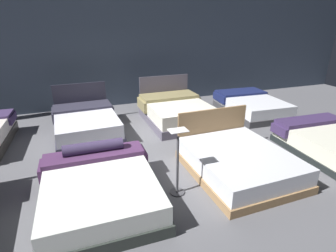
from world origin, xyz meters
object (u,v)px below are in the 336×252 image
(bed_5, at_px, (86,123))
(bed_7, at_px, (251,105))
(bed_3, at_px, (336,144))
(bed_1, at_px, (100,189))
(bed_6, at_px, (176,111))
(price_sign, at_px, (177,170))
(bed_2, at_px, (238,161))

(bed_5, xyz_separation_m, bed_7, (4.73, -0.10, -0.02))
(bed_3, height_order, bed_5, bed_5)
(bed_1, xyz_separation_m, bed_6, (2.35, 2.88, 0.05))
(bed_1, xyz_separation_m, bed_5, (-0.01, 2.88, 0.01))
(bed_5, bearing_deg, bed_3, -34.22)
(bed_5, bearing_deg, bed_6, -2.60)
(bed_5, height_order, bed_7, bed_5)
(bed_3, bearing_deg, bed_1, -178.01)
(bed_7, relative_size, price_sign, 2.01)
(bed_6, distance_m, price_sign, 3.26)
(bed_6, bearing_deg, bed_5, 179.08)
(bed_1, height_order, price_sign, price_sign)
(bed_3, height_order, bed_7, bed_7)
(bed_6, relative_size, price_sign, 1.88)
(bed_6, xyz_separation_m, bed_7, (2.37, -0.10, -0.06))
(bed_1, height_order, bed_7, bed_1)
(bed_1, bearing_deg, bed_2, 1.46)
(bed_7, bearing_deg, bed_2, -126.63)
(bed_5, bearing_deg, bed_2, -51.78)
(bed_2, relative_size, bed_6, 0.98)
(bed_5, bearing_deg, bed_1, -92.34)
(bed_3, xyz_separation_m, price_sign, (-3.54, -0.12, 0.20))
(price_sign, bearing_deg, bed_7, 39.74)
(bed_5, xyz_separation_m, bed_6, (2.36, -0.00, 0.03))
(bed_6, bearing_deg, price_sign, -111.91)
(bed_1, relative_size, bed_6, 0.94)
(bed_3, xyz_separation_m, bed_5, (-4.73, 2.92, 0.03))
(bed_7, bearing_deg, price_sign, -137.12)
(bed_5, relative_size, price_sign, 1.94)
(bed_1, relative_size, bed_7, 0.88)
(bed_1, height_order, bed_5, bed_5)
(bed_2, relative_size, bed_7, 0.92)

